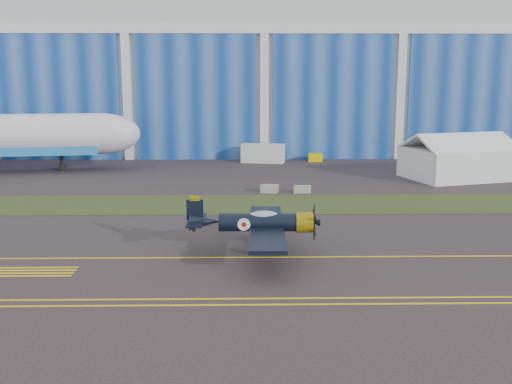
{
  "coord_description": "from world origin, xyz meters",
  "views": [
    {
      "loc": [
        -3.11,
        -48.14,
        13.37
      ],
      "look_at": [
        -2.15,
        4.88,
        3.09
      ],
      "focal_mm": 42.0,
      "sensor_mm": 36.0,
      "label": 1
    }
  ],
  "objects_px": {
    "warbird": "(258,222)",
    "shipping_container": "(263,153)",
    "tent": "(459,156)",
    "tug": "(315,157)"
  },
  "relations": [
    {
      "from": "warbird",
      "to": "tug",
      "type": "bearing_deg",
      "value": 79.77
    },
    {
      "from": "tent",
      "to": "shipping_container",
      "type": "bearing_deg",
      "value": 132.48
    },
    {
      "from": "warbird",
      "to": "tent",
      "type": "xyz_separation_m",
      "value": [
        27.32,
        34.13,
        0.56
      ]
    },
    {
      "from": "warbird",
      "to": "shipping_container",
      "type": "bearing_deg",
      "value": 89.08
    },
    {
      "from": "tug",
      "to": "shipping_container",
      "type": "bearing_deg",
      "value": -172.0
    },
    {
      "from": "tent",
      "to": "shipping_container",
      "type": "relative_size",
      "value": 2.3
    },
    {
      "from": "warbird",
      "to": "tent",
      "type": "relative_size",
      "value": 0.9
    },
    {
      "from": "warbird",
      "to": "shipping_container",
      "type": "relative_size",
      "value": 2.08
    },
    {
      "from": "tent",
      "to": "warbird",
      "type": "bearing_deg",
      "value": -145.1
    },
    {
      "from": "shipping_container",
      "to": "warbird",
      "type": "bearing_deg",
      "value": -81.16
    }
  ]
}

